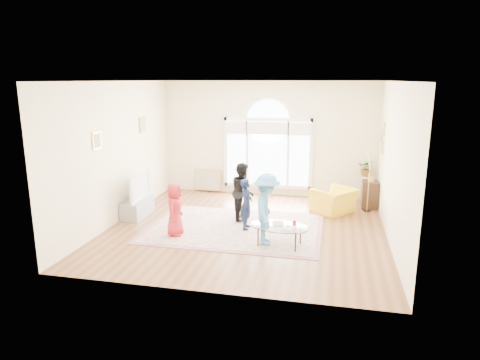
% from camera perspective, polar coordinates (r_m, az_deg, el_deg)
% --- Properties ---
extents(ground, '(6.00, 6.00, 0.00)m').
position_cam_1_polar(ground, '(9.57, 0.85, -6.46)').
color(ground, brown).
rests_on(ground, ground).
extents(room_shell, '(6.00, 6.00, 6.00)m').
position_cam_1_polar(room_shell, '(11.92, 3.66, 5.22)').
color(room_shell, '#F1E3BE').
rests_on(room_shell, ground).
extents(area_rug, '(3.60, 2.60, 0.02)m').
position_cam_1_polar(area_rug, '(9.59, -0.66, -6.37)').
color(area_rug, beige).
rests_on(area_rug, ground).
extents(rug_border, '(3.80, 2.80, 0.01)m').
position_cam_1_polar(rug_border, '(9.59, -0.66, -6.40)').
color(rug_border, '#9A6270').
rests_on(rug_border, ground).
extents(tv_console, '(0.45, 1.00, 0.42)m').
position_cam_1_polar(tv_console, '(10.64, -13.51, -3.61)').
color(tv_console, gray).
rests_on(tv_console, ground).
extents(television, '(0.17, 1.09, 0.63)m').
position_cam_1_polar(television, '(10.50, -13.63, -0.88)').
color(television, black).
rests_on(television, tv_console).
extents(coffee_table, '(1.28, 0.92, 0.54)m').
position_cam_1_polar(coffee_table, '(8.51, 5.32, -6.22)').
color(coffee_table, silver).
rests_on(coffee_table, ground).
extents(armchair, '(1.25, 1.27, 0.62)m').
position_cam_1_polar(armchair, '(10.81, 12.46, -2.74)').
color(armchair, yellow).
rests_on(armchair, ground).
extents(side_cabinet, '(0.40, 0.50, 0.70)m').
position_cam_1_polar(side_cabinet, '(11.48, 16.90, -1.85)').
color(side_cabinet, black).
rests_on(side_cabinet, ground).
extents(floor_lamp, '(0.27, 0.27, 1.51)m').
position_cam_1_polar(floor_lamp, '(10.94, 16.98, 2.42)').
color(floor_lamp, black).
rests_on(floor_lamp, ground).
extents(plant_pedestal, '(0.20, 0.20, 0.70)m').
position_cam_1_polar(plant_pedestal, '(12.01, 16.34, -1.16)').
color(plant_pedestal, white).
rests_on(plant_pedestal, ground).
extents(potted_plant, '(0.50, 0.46, 0.46)m').
position_cam_1_polar(potted_plant, '(11.88, 16.52, 1.56)').
color(potted_plant, '#33722D').
rests_on(potted_plant, plant_pedestal).
extents(leaning_picture, '(0.80, 0.14, 0.62)m').
position_cam_1_polar(leaning_picture, '(12.67, -4.28, -1.54)').
color(leaning_picture, tan).
rests_on(leaning_picture, ground).
extents(child_red, '(0.40, 0.57, 1.12)m').
position_cam_1_polar(child_red, '(9.07, -8.70, -3.89)').
color(child_red, '#B42029').
rests_on(child_red, area_rug).
extents(child_navy, '(0.28, 0.42, 1.12)m').
position_cam_1_polar(child_navy, '(9.34, 0.86, -3.22)').
color(child_navy, '#111933').
rests_on(child_navy, area_rug).
extents(child_black, '(0.64, 0.75, 1.35)m').
position_cam_1_polar(child_black, '(9.95, 0.37, -1.52)').
color(child_black, black).
rests_on(child_black, area_rug).
extents(child_blue, '(0.65, 0.99, 1.43)m').
position_cam_1_polar(child_blue, '(8.48, 3.54, -3.89)').
color(child_blue, '#4C93D3').
rests_on(child_blue, area_rug).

